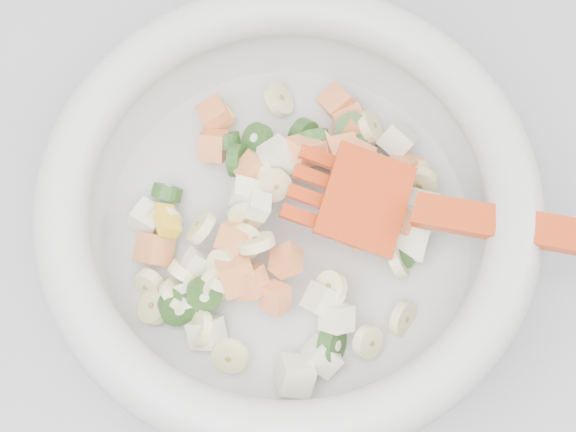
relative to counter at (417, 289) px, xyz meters
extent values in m
cube|color=gray|center=(0.00, 0.00, 0.00)|extent=(2.00, 0.60, 0.90)
cylinder|color=#B7B7B5|center=(-0.18, -0.06, 0.46)|extent=(0.28, 0.28, 0.02)
torus|color=#B7B7B5|center=(-0.18, -0.06, 0.52)|extent=(0.35, 0.35, 0.04)
cylinder|color=beige|center=(-0.10, 0.00, 0.48)|extent=(0.02, 0.03, 0.03)
cylinder|color=beige|center=(-0.24, -0.14, 0.48)|extent=(0.03, 0.03, 0.03)
cylinder|color=beige|center=(-0.17, 0.05, 0.48)|extent=(0.03, 0.03, 0.03)
cylinder|color=beige|center=(-0.24, -0.09, 0.49)|extent=(0.03, 0.03, 0.03)
cylinder|color=beige|center=(-0.24, -0.05, 0.49)|extent=(0.03, 0.03, 0.03)
cylinder|color=beige|center=(-0.27, -0.09, 0.48)|extent=(0.02, 0.04, 0.03)
cylinder|color=beige|center=(-0.09, -0.06, 0.48)|extent=(0.03, 0.02, 0.03)
cylinder|color=beige|center=(-0.29, -0.09, 0.47)|extent=(0.03, 0.04, 0.02)
cylinder|color=beige|center=(-0.19, -0.04, 0.51)|extent=(0.03, 0.02, 0.03)
cylinder|color=beige|center=(-0.08, -0.05, 0.48)|extent=(0.04, 0.02, 0.04)
cylinder|color=beige|center=(-0.23, -0.08, 0.50)|extent=(0.03, 0.03, 0.03)
cylinder|color=beige|center=(-0.11, -0.10, 0.49)|extent=(0.02, 0.03, 0.03)
cylinder|color=beige|center=(-0.29, -0.08, 0.47)|extent=(0.03, 0.03, 0.03)
cylinder|color=beige|center=(-0.15, -0.15, 0.48)|extent=(0.03, 0.03, 0.03)
cylinder|color=beige|center=(-0.24, -0.09, 0.49)|extent=(0.04, 0.02, 0.04)
cylinder|color=beige|center=(-0.16, -0.11, 0.49)|extent=(0.03, 0.03, 0.02)
cylinder|color=beige|center=(-0.20, -0.02, 0.50)|extent=(0.03, 0.03, 0.03)
cylinder|color=beige|center=(-0.21, -0.05, 0.50)|extent=(0.03, 0.02, 0.03)
cylinder|color=beige|center=(-0.27, -0.04, 0.48)|extent=(0.03, 0.02, 0.03)
cylinder|color=beige|center=(-0.26, -0.08, 0.48)|extent=(0.03, 0.03, 0.03)
cylinder|color=beige|center=(-0.22, -0.07, 0.50)|extent=(0.03, 0.02, 0.03)
cylinder|color=beige|center=(-0.26, -0.12, 0.48)|extent=(0.02, 0.04, 0.04)
cylinder|color=beige|center=(-0.12, -0.14, 0.47)|extent=(0.03, 0.02, 0.03)
cylinder|color=beige|center=(-0.21, -0.08, 0.51)|extent=(0.03, 0.02, 0.03)
cylinder|color=beige|center=(-0.08, -0.04, 0.48)|extent=(0.02, 0.03, 0.03)
cylinder|color=beige|center=(-0.12, -0.07, 0.49)|extent=(0.03, 0.03, 0.03)
cube|color=#EBA54A|center=(-0.20, -0.11, 0.49)|extent=(0.02, 0.03, 0.03)
cube|color=#EBA54A|center=(-0.16, -0.01, 0.50)|extent=(0.03, 0.03, 0.03)
cube|color=#EBA54A|center=(-0.09, -0.04, 0.48)|extent=(0.03, 0.04, 0.04)
cube|color=#EBA54A|center=(-0.20, -0.02, 0.50)|extent=(0.03, 0.03, 0.03)
cube|color=#EBA54A|center=(-0.28, -0.05, 0.48)|extent=(0.03, 0.03, 0.03)
cube|color=#EBA54A|center=(-0.14, -0.01, 0.49)|extent=(0.03, 0.03, 0.03)
cube|color=#EBA54A|center=(-0.12, 0.03, 0.48)|extent=(0.03, 0.03, 0.03)
cube|color=#EBA54A|center=(-0.13, -0.08, 0.50)|extent=(0.03, 0.03, 0.03)
cube|color=#EBA54A|center=(-0.12, 0.01, 0.48)|extent=(0.03, 0.04, 0.04)
cube|color=#EBA54A|center=(-0.19, -0.09, 0.50)|extent=(0.03, 0.02, 0.03)
cube|color=#EBA54A|center=(-0.23, -0.09, 0.50)|extent=(0.03, 0.04, 0.03)
cube|color=#EBA54A|center=(-0.22, -0.10, 0.49)|extent=(0.03, 0.03, 0.03)
cube|color=#EBA54A|center=(-0.12, 0.02, 0.48)|extent=(0.03, 0.03, 0.03)
cube|color=#EBA54A|center=(-0.23, -0.09, 0.49)|extent=(0.02, 0.02, 0.02)
cube|color=#EBA54A|center=(-0.22, -0.07, 0.50)|extent=(0.04, 0.03, 0.03)
cube|color=#EBA54A|center=(-0.11, -0.08, 0.49)|extent=(0.03, 0.03, 0.02)
cube|color=#EBA54A|center=(-0.13, -0.02, 0.49)|extent=(0.02, 0.02, 0.02)
cube|color=#EBA54A|center=(-0.12, -0.02, 0.48)|extent=(0.03, 0.03, 0.03)
cube|color=#EBA54A|center=(-0.22, 0.02, 0.48)|extent=(0.03, 0.03, 0.03)
cube|color=#EBA54A|center=(-0.22, 0.04, 0.48)|extent=(0.03, 0.03, 0.03)
cylinder|color=#3B822B|center=(-0.15, 0.00, 0.49)|extent=(0.04, 0.02, 0.04)
cylinder|color=#3B822B|center=(-0.15, 0.01, 0.48)|extent=(0.03, 0.03, 0.03)
cylinder|color=#3B822B|center=(-0.12, 0.00, 0.49)|extent=(0.04, 0.04, 0.02)
cylinder|color=#3B822B|center=(-0.10, -0.07, 0.48)|extent=(0.03, 0.03, 0.04)
cylinder|color=#3B822B|center=(-0.19, 0.01, 0.49)|extent=(0.03, 0.03, 0.03)
cylinder|color=#3B822B|center=(-0.17, -0.15, 0.48)|extent=(0.03, 0.03, 0.03)
cylinder|color=#3B822B|center=(-0.21, -0.01, 0.49)|extent=(0.02, 0.03, 0.03)
cylinder|color=#3B822B|center=(-0.26, -0.01, 0.48)|extent=(0.03, 0.03, 0.03)
cylinder|color=#3B822B|center=(-0.25, -0.10, 0.49)|extent=(0.04, 0.03, 0.03)
cylinder|color=#3B822B|center=(-0.21, 0.02, 0.48)|extent=(0.03, 0.02, 0.03)
cylinder|color=#3B822B|center=(-0.11, -0.10, 0.48)|extent=(0.03, 0.03, 0.03)
cylinder|color=#3B822B|center=(-0.27, -0.10, 0.48)|extent=(0.04, 0.03, 0.04)
cube|color=beige|center=(-0.27, -0.10, 0.48)|extent=(0.03, 0.02, 0.03)
cube|color=beige|center=(-0.11, -0.06, 0.48)|extent=(0.02, 0.03, 0.03)
cube|color=beige|center=(-0.20, -0.05, 0.51)|extent=(0.02, 0.02, 0.02)
cube|color=beige|center=(-0.10, -0.09, 0.48)|extent=(0.03, 0.03, 0.03)
cube|color=beige|center=(-0.18, -0.16, 0.48)|extent=(0.03, 0.03, 0.03)
cube|color=beige|center=(-0.25, -0.07, 0.48)|extent=(0.03, 0.03, 0.03)
cube|color=beige|center=(-0.20, -0.17, 0.48)|extent=(0.03, 0.04, 0.04)
cube|color=beige|center=(-0.28, -0.03, 0.47)|extent=(0.03, 0.03, 0.02)
cube|color=beige|center=(-0.09, -0.01, 0.48)|extent=(0.03, 0.03, 0.03)
cube|color=beige|center=(-0.18, -0.01, 0.50)|extent=(0.04, 0.03, 0.04)
cube|color=beige|center=(-0.17, -0.14, 0.49)|extent=(0.03, 0.03, 0.03)
cube|color=beige|center=(-0.21, -0.04, 0.50)|extent=(0.03, 0.02, 0.02)
cube|color=beige|center=(-0.17, -0.12, 0.49)|extent=(0.03, 0.03, 0.03)
cube|color=beige|center=(-0.25, -0.12, 0.48)|extent=(0.03, 0.03, 0.03)
cube|color=beige|center=(-0.08, -0.07, 0.48)|extent=(0.03, 0.04, 0.03)
cube|color=yellow|center=(-0.27, -0.04, 0.49)|extent=(0.02, 0.03, 0.02)
cube|color=yellow|center=(-0.11, -0.04, 0.49)|extent=(0.03, 0.03, 0.03)
cube|color=yellow|center=(-0.21, 0.05, 0.48)|extent=(0.02, 0.03, 0.02)
cube|color=#BE3510|center=(-0.13, -0.06, 0.51)|extent=(0.08, 0.09, 0.02)
cube|color=#BE3510|center=(-0.15, -0.02, 0.51)|extent=(0.03, 0.02, 0.01)
cube|color=#BE3510|center=(-0.16, -0.04, 0.51)|extent=(0.03, 0.02, 0.01)
cube|color=#BE3510|center=(-0.17, -0.05, 0.51)|extent=(0.03, 0.02, 0.01)
cube|color=#BE3510|center=(-0.17, -0.07, 0.51)|extent=(0.03, 0.02, 0.01)
cube|color=#BE3510|center=(-0.01, -0.13, 0.54)|extent=(0.19, 0.12, 0.05)
camera|label=1|loc=(-0.23, -0.28, 1.08)|focal=55.00mm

